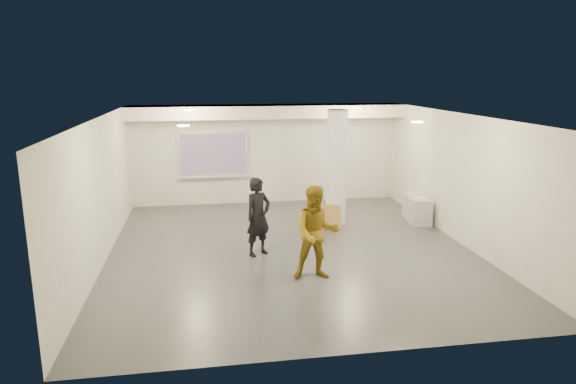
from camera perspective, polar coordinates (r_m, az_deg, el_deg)
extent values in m
cube|color=#33353B|center=(11.65, 0.32, -6.44)|extent=(8.00, 9.00, 0.01)
cube|color=silver|center=(11.02, 0.34, 8.43)|extent=(8.00, 9.00, 0.01)
cube|color=silver|center=(15.62, -2.43, 4.25)|extent=(8.00, 0.01, 3.00)
cube|color=silver|center=(7.01, 6.52, -6.96)|extent=(8.00, 0.01, 3.00)
cube|color=silver|center=(11.30, -20.10, 0.04)|extent=(0.01, 9.00, 3.00)
cube|color=silver|center=(12.53, 18.67, 1.37)|extent=(0.01, 9.00, 3.00)
cube|color=silver|center=(14.93, -2.23, 8.94)|extent=(8.00, 1.10, 0.36)
cylinder|color=#FFCA84|center=(13.37, -10.96, 8.92)|extent=(0.22, 0.22, 0.02)
cylinder|color=#FFCA84|center=(13.96, 7.64, 9.21)|extent=(0.22, 0.22, 0.02)
cylinder|color=#FFCA84|center=(9.38, -11.56, 7.23)|extent=(0.22, 0.22, 0.02)
cylinder|color=#FFCA84|center=(10.21, 14.17, 7.55)|extent=(0.22, 0.22, 0.02)
cylinder|color=white|center=(13.28, 5.43, 2.64)|extent=(0.52, 0.52, 3.00)
cube|color=silver|center=(15.47, -8.33, 4.23)|extent=(2.10, 0.06, 1.40)
cube|color=blue|center=(15.43, -8.32, 4.20)|extent=(1.90, 0.01, 1.20)
cube|color=silver|center=(15.53, -8.24, 1.64)|extent=(2.10, 0.08, 0.04)
cube|color=#A0A3A5|center=(14.18, 14.12, -1.83)|extent=(0.60, 1.22, 0.68)
cube|color=white|center=(13.91, 14.80, -0.66)|extent=(0.28, 0.35, 0.02)
cube|color=olive|center=(13.18, 4.26, -2.77)|extent=(0.58, 0.27, 0.61)
cube|color=olive|center=(13.18, 4.79, -2.84)|extent=(0.54, 0.23, 0.58)
imported|color=black|center=(11.13, -3.33, -2.76)|extent=(0.75, 0.68, 1.72)
imported|color=olive|center=(9.84, 3.20, -4.56)|extent=(0.94, 0.76, 1.83)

